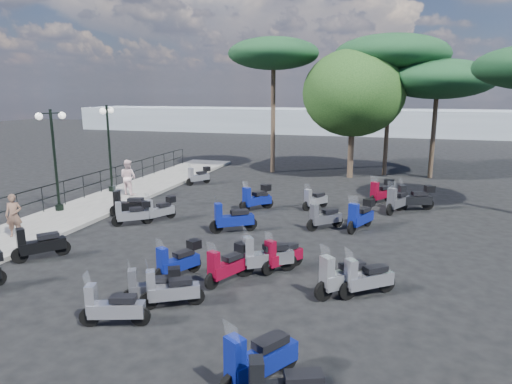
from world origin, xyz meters
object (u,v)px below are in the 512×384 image
(scooter_21, at_px, (265,257))
(pine_2, at_px, (274,54))
(scooter_17, at_px, (315,200))
(scooter_20, at_px, (228,265))
(scooter_13, at_px, (113,308))
(scooter_5, at_px, (199,176))
(scooter_22, at_px, (324,218))
(pedestrian_far, at_px, (128,177))
(lamp_post_1, at_px, (54,154))
(scooter_16, at_px, (232,219))
(scooter_28, at_px, (397,201))
(scooter_27, at_px, (361,216))
(lamp_post_2, at_px, (109,143))
(scooter_23, at_px, (381,192))
(pine_0, at_px, (391,55))
(scooter_14, at_px, (153,286))
(scooter_3, at_px, (129,205))
(scooter_10, at_px, (256,200))
(scooter_18, at_px, (259,361))
(pine_1, at_px, (438,79))
(scooter_4, at_px, (132,214))
(broadleaf_tree, at_px, (353,93))
(woman, at_px, (14,215))
(scooter_26, at_px, (366,279))
(scooter_29, at_px, (414,198))
(scooter_15, at_px, (282,256))
(scooter_9, at_px, (160,210))
(scooter_7, at_px, (170,291))
(scooter_8, at_px, (178,261))
(scooter_19, at_px, (343,277))
(scooter_11, at_px, (256,198))

(scooter_21, distance_m, pine_2, 18.44)
(scooter_17, relative_size, scooter_20, 0.85)
(scooter_13, bearing_deg, scooter_5, -1.41)
(scooter_13, distance_m, scooter_22, 9.43)
(pedestrian_far, relative_size, pine_2, 0.21)
(lamp_post_1, height_order, scooter_21, lamp_post_1)
(scooter_13, relative_size, scooter_16, 0.97)
(scooter_28, bearing_deg, scooter_27, 93.26)
(scooter_5, xyz_separation_m, scooter_22, (8.08, -6.60, -0.02))
(scooter_21, height_order, scooter_22, scooter_21)
(lamp_post_2, bearing_deg, scooter_16, -40.89)
(scooter_23, distance_m, pine_0, 10.45)
(scooter_14, relative_size, pine_0, 0.16)
(scooter_17, bearing_deg, scooter_3, 60.57)
(scooter_10, bearing_deg, scooter_18, 158.05)
(scooter_21, bearing_deg, pine_1, -53.66)
(scooter_3, height_order, scooter_4, scooter_3)
(lamp_post_2, distance_m, scooter_23, 13.67)
(scooter_3, relative_size, pine_1, 0.25)
(scooter_10, relative_size, scooter_27, 0.77)
(scooter_10, height_order, broadleaf_tree, broadleaf_tree)
(lamp_post_1, xyz_separation_m, woman, (1.00, -3.48, -1.70))
(scooter_17, xyz_separation_m, scooter_26, (2.73, -8.49, 0.05))
(scooter_26, bearing_deg, scooter_29, -47.77)
(scooter_22, height_order, scooter_27, scooter_27)
(woman, height_order, scooter_15, woman)
(woman, height_order, scooter_28, woman)
(woman, bearing_deg, scooter_9, 19.93)
(scooter_7, xyz_separation_m, scooter_13, (-0.82, -1.20, 0.00))
(scooter_8, height_order, scooter_21, scooter_21)
(lamp_post_1, relative_size, broadleaf_tree, 0.56)
(scooter_5, relative_size, scooter_14, 1.04)
(scooter_14, relative_size, scooter_19, 0.92)
(scooter_8, xyz_separation_m, scooter_29, (6.73, 9.82, 0.07))
(scooter_3, bearing_deg, scooter_11, -77.23)
(scooter_15, bearing_deg, scooter_22, -64.24)
(scooter_19, bearing_deg, scooter_29, -58.17)
(lamp_post_2, distance_m, pine_1, 18.94)
(scooter_19, bearing_deg, scooter_21, 24.13)
(scooter_13, height_order, scooter_21, scooter_21)
(pedestrian_far, xyz_separation_m, scooter_13, (6.64, -11.39, -0.58))
(lamp_post_1, height_order, scooter_29, lamp_post_1)
(lamp_post_1, distance_m, scooter_5, 8.49)
(pedestrian_far, xyz_separation_m, scooter_23, (12.11, 2.27, -0.49))
(scooter_14, distance_m, scooter_22, 8.13)
(scooter_3, distance_m, scooter_10, 5.45)
(lamp_post_2, height_order, scooter_19, lamp_post_2)
(scooter_18, height_order, pine_0, pine_0)
(scooter_3, height_order, scooter_23, scooter_3)
(woman, distance_m, scooter_14, 7.78)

